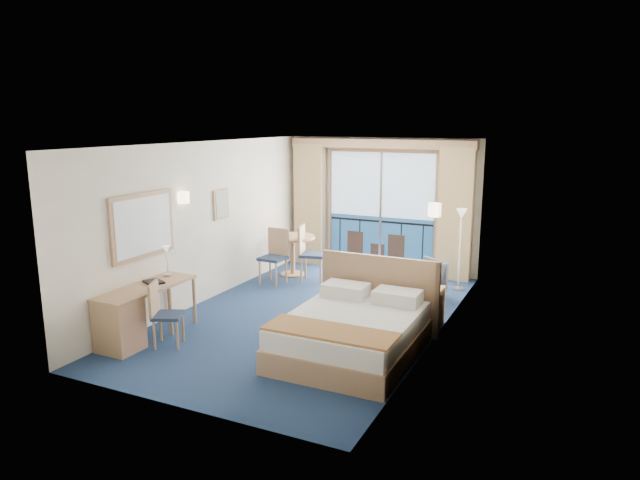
{
  "coord_description": "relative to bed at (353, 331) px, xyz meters",
  "views": [
    {
      "loc": [
        3.8,
        -7.71,
        3.05
      ],
      "look_at": [
        0.05,
        0.2,
        1.19
      ],
      "focal_mm": 32.0,
      "sensor_mm": 36.0,
      "label": 1
    }
  ],
  "objects": [
    {
      "name": "desk",
      "position": [
        -2.88,
        -1.11,
        0.1
      ],
      "size": [
        0.55,
        1.6,
        0.75
      ],
      "color": "tan",
      "rests_on": "ground"
    },
    {
      "name": "table_chair_b",
      "position": [
        -2.6,
        2.49,
        0.27
      ],
      "size": [
        0.46,
        0.47,
        1.04
      ],
      "rotation": [
        0.0,
        0.0,
        -0.04
      ],
      "color": "#1E2C47",
      "rests_on": "ground"
    },
    {
      "name": "balcony_door",
      "position": [
        -1.17,
        4.33,
        0.83
      ],
      "size": [
        2.36,
        0.03,
        2.52
      ],
      "color": "navy",
      "rests_on": "room_walls"
    },
    {
      "name": "phone",
      "position": [
        0.59,
        1.46,
        0.31
      ],
      "size": [
        0.21,
        0.19,
        0.08
      ],
      "primitive_type": "cube",
      "rotation": [
        0.0,
        0.0,
        0.38
      ],
      "color": "silver",
      "rests_on": "nightstand"
    },
    {
      "name": "sconce_left",
      "position": [
        -3.1,
        0.51,
        1.54
      ],
      "size": [
        0.18,
        0.18,
        0.18
      ],
      "primitive_type": "cylinder",
      "color": "beige",
      "rests_on": "room_walls"
    },
    {
      "name": "armchair",
      "position": [
        0.08,
        3.0,
        -0.01
      ],
      "size": [
        0.94,
        0.93,
        0.62
      ],
      "primitive_type": "imported",
      "rotation": [
        0.0,
        0.0,
        4.07
      ],
      "color": "#444B53",
      "rests_on": "ground"
    },
    {
      "name": "folder",
      "position": [
        -2.9,
        -0.5,
        0.45
      ],
      "size": [
        0.36,
        0.33,
        0.03
      ],
      "primitive_type": "cube",
      "rotation": [
        0.0,
        0.0,
        -0.43
      ],
      "color": "black",
      "rests_on": "desk"
    },
    {
      "name": "curtain_left",
      "position": [
        -2.71,
        4.18,
        0.96
      ],
      "size": [
        0.65,
        0.22,
        2.55
      ],
      "primitive_type": "cube",
      "color": "tan",
      "rests_on": "room_walls"
    },
    {
      "name": "wall_print",
      "position": [
        -3.13,
        1.56,
        1.29
      ],
      "size": [
        0.04,
        0.42,
        0.52
      ],
      "color": "tan",
      "rests_on": "room_walls"
    },
    {
      "name": "mirror",
      "position": [
        -3.13,
        -0.39,
        1.24
      ],
      "size": [
        0.05,
        1.25,
        0.95
      ],
      "color": "tan",
      "rests_on": "room_walls"
    },
    {
      "name": "curtain_right",
      "position": [
        0.39,
        4.18,
        0.96
      ],
      "size": [
        0.65,
        0.22,
        2.55
      ],
      "primitive_type": "cube",
      "color": "tan",
      "rests_on": "room_walls"
    },
    {
      "name": "pelmet",
      "position": [
        -1.16,
        4.21,
        2.27
      ],
      "size": [
        3.8,
        0.25,
        0.18
      ],
      "primitive_type": "cube",
      "color": "tan",
      "rests_on": "room_walls"
    },
    {
      "name": "floor",
      "position": [
        -1.16,
        1.11,
        -0.31
      ],
      "size": [
        6.5,
        6.5,
        0.0
      ],
      "primitive_type": "plane",
      "color": "navy",
      "rests_on": "ground"
    },
    {
      "name": "desk_lamp",
      "position": [
        -2.96,
        -0.13,
        0.76
      ],
      "size": [
        0.12,
        0.12,
        0.44
      ],
      "color": "silver",
      "rests_on": "desk"
    },
    {
      "name": "floor_lamp",
      "position": [
        0.63,
        3.54,
        0.82
      ],
      "size": [
        0.21,
        0.21,
        1.49
      ],
      "color": "silver",
      "rests_on": "ground"
    },
    {
      "name": "table_chair_a",
      "position": [
        -2.11,
        2.89,
        0.29
      ],
      "size": [
        0.57,
        0.57,
        1.08
      ],
      "rotation": [
        0.0,
        0.0,
        1.83
      ],
      "color": "#1E2C47",
      "rests_on": "ground"
    },
    {
      "name": "sconce_right",
      "position": [
        0.78,
        0.96,
        1.54
      ],
      "size": [
        0.18,
        0.18,
        0.18
      ],
      "primitive_type": "cylinder",
      "color": "beige",
      "rests_on": "room_walls"
    },
    {
      "name": "desk_chair",
      "position": [
        -2.47,
        -0.85,
        0.19
      ],
      "size": [
        0.52,
        0.52,
        0.9
      ],
      "rotation": [
        0.0,
        0.0,
        2.01
      ],
      "color": "#1E2C47",
      "rests_on": "ground"
    },
    {
      "name": "bed",
      "position": [
        0.0,
        0.0,
        0.0
      ],
      "size": [
        1.79,
        2.13,
        1.12
      ],
      "color": "tan",
      "rests_on": "ground"
    },
    {
      "name": "room_walls",
      "position": [
        -1.16,
        1.11,
        1.46
      ],
      "size": [
        4.04,
        6.54,
        2.72
      ],
      "color": "beige",
      "rests_on": "ground"
    },
    {
      "name": "round_table",
      "position": [
        -2.57,
        3.13,
        0.29
      ],
      "size": [
        0.88,
        0.88,
        0.79
      ],
      "color": "tan",
      "rests_on": "ground"
    },
    {
      "name": "nightstand",
      "position": [
        0.59,
        1.49,
        -0.02
      ],
      "size": [
        0.45,
        0.43,
        0.59
      ],
      "primitive_type": "cube",
      "color": "#AE7C5C",
      "rests_on": "ground"
    }
  ]
}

